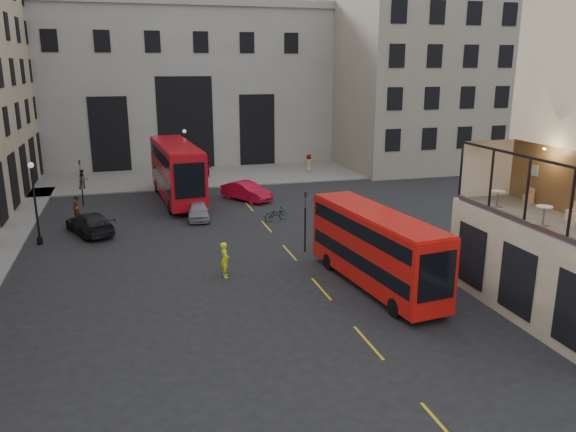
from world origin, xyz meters
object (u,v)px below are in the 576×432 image
object	(u,v)px
street_lamp_a	(36,208)
cyclist	(225,260)
car_b	(246,191)
car_c	(90,223)
cafe_chair_b	(575,218)
cafe_table_far	(498,196)
cafe_chair_c	(573,214)
pedestrian_c	(208,170)
pedestrian_b	(184,187)
bus_far	(177,169)
pedestrian_d	(309,163)
car_a	(198,211)
street_lamp_b	(186,160)
traffic_light_near	(305,214)
bicycle	(276,214)
bus_near	(376,245)
cafe_table_mid	(544,213)
traffic_light_far	(81,177)
pedestrian_e	(76,209)
cafe_chair_d	(528,199)
pedestrian_a	(83,180)

from	to	relation	value
street_lamp_a	cyclist	distance (m)	13.88
cyclist	car_b	bearing A→B (deg)	-14.67
car_c	cafe_chair_b	bearing A→B (deg)	113.58
cafe_table_far	cafe_chair_c	xyz separation A→B (m)	(1.74, -2.91, -0.27)
pedestrian_c	cafe_chair_c	size ratio (longest dim) A/B	2.00
pedestrian_b	bus_far	bearing A→B (deg)	-158.91
pedestrian_d	car_a	bearing A→B (deg)	88.77
street_lamp_b	traffic_light_near	bearing A→B (deg)	-77.20
bicycle	street_lamp_b	bearing A→B (deg)	-0.70
cyclist	cafe_chair_c	size ratio (longest dim) A/B	2.39
bus_near	cafe_table_mid	distance (m)	8.23
bus_far	bicycle	xyz separation A→B (m)	(6.39, -8.49, -2.23)
cafe_table_mid	cafe_table_far	distance (m)	3.28
bicycle	car_b	bearing A→B (deg)	-13.40
cyclist	bicycle	bearing A→B (deg)	-27.49
pedestrian_d	traffic_light_far	bearing A→B (deg)	61.98
bus_far	cafe_chair_b	bearing A→B (deg)	-63.12
pedestrian_e	cafe_table_far	distance (m)	29.19
street_lamp_b	cyclist	size ratio (longest dim) A/B	2.71
car_c	street_lamp_a	bearing A→B (deg)	5.30
cyclist	pedestrian_c	distance (m)	27.90
car_b	cafe_table_far	xyz separation A→B (m)	(7.47, -23.44, 4.34)
pedestrian_c	pedestrian_d	bearing A→B (deg)	167.00
traffic_light_far	car_c	world-z (taller)	traffic_light_far
street_lamp_b	cafe_chair_d	size ratio (longest dim) A/B	7.01
street_lamp_a	car_b	bearing A→B (deg)	28.63
cafe_chair_d	pedestrian_c	bearing A→B (deg)	108.46
pedestrian_a	traffic_light_far	bearing A→B (deg)	-101.43
pedestrian_a	pedestrian_b	size ratio (longest dim) A/B	1.03
bus_near	pedestrian_a	world-z (taller)	bus_near
cyclist	cafe_chair_c	bearing A→B (deg)	-122.41
car_c	cyclist	size ratio (longest dim) A/B	2.57
street_lamp_a	cafe_chair_b	size ratio (longest dim) A/B	6.10
bus_far	car_a	distance (m)	6.88
car_c	cyclist	xyz separation A→B (m)	(7.53, -10.53, 0.25)
street_lamp_a	bicycle	xyz separation A→B (m)	(16.03, 1.34, -1.89)
bus_near	pedestrian_a	distance (m)	32.88
bus_near	cafe_chair_c	bearing A→B (deg)	-39.68
pedestrian_e	cafe_table_far	size ratio (longest dim) A/B	2.45
cafe_chair_c	bus_near	bearing A→B (deg)	140.32
cyclist	cafe_chair_c	world-z (taller)	cafe_chair_c
pedestrian_b	street_lamp_b	bearing A→B (deg)	43.65
car_b	car_c	size ratio (longest dim) A/B	0.94
street_lamp_b	bicycle	distance (m)	15.61
pedestrian_b	cafe_chair_b	bearing A→B (deg)	-103.16
cafe_chair_c	cafe_chair_b	bearing A→B (deg)	-123.75
cafe_table_mid	pedestrian_b	bearing A→B (deg)	112.92
street_lamp_b	bicycle	xyz separation A→B (m)	(5.03, -14.66, -1.89)
traffic_light_far	cafe_table_far	size ratio (longest dim) A/B	4.82
traffic_light_near	car_a	world-z (taller)	traffic_light_near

